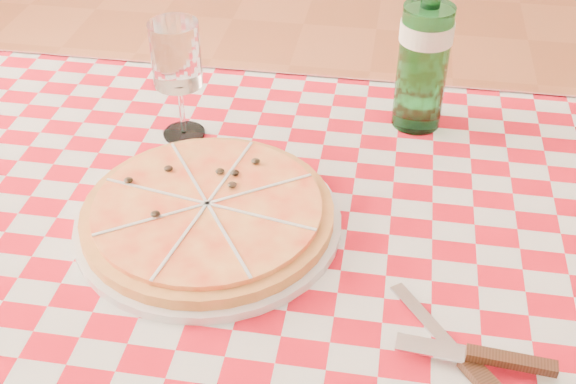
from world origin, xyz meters
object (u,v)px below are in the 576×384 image
Objects in this scene: wine_glass at (179,82)px; pizza_plate at (208,212)px; water_bottle at (426,41)px; dining_table at (296,322)px.

pizza_plate is at bearing -65.86° from wine_glass.
water_bottle is 0.35m from wine_glass.
pizza_plate is at bearing -131.49° from water_bottle.
water_bottle is (0.25, 0.28, 0.11)m from pizza_plate.
pizza_plate is 1.23× the size of water_bottle.
wine_glass reaches higher than pizza_plate.
pizza_plate is at bearing 155.71° from dining_table.
water_bottle is (0.13, 0.33, 0.23)m from dining_table.
dining_table is at bearing -24.29° from pizza_plate.
dining_table is 0.18m from pizza_plate.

